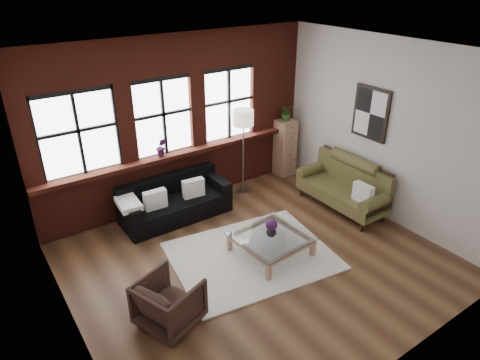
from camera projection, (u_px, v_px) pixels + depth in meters
floor at (256, 260)px, 6.81m from camera, size 5.50×5.50×0.00m
ceiling at (261, 54)px, 5.37m from camera, size 5.50×5.50×0.00m
wall_back at (177, 122)px, 7.92m from camera, size 5.50×0.00×5.50m
wall_front at (409, 257)px, 4.25m from camera, size 5.50×0.00×5.50m
wall_left at (58, 230)px, 4.69m from camera, size 0.00×5.00×5.00m
wall_right at (384, 131)px, 7.48m from camera, size 0.00×5.00×5.00m
brick_backwall at (179, 123)px, 7.88m from camera, size 5.50×0.12×3.20m
sill_ledge at (183, 152)px, 8.06m from camera, size 5.50×0.30×0.08m
window_left at (78, 135)px, 6.90m from camera, size 1.38×0.10×1.50m
window_mid at (163, 118)px, 7.67m from camera, size 1.38×0.10×1.50m
window_right at (228, 105)px, 8.38m from camera, size 1.38×0.10×1.50m
wall_poster at (371, 113)px, 7.58m from camera, size 0.05×0.74×0.94m
shag_rug at (252, 256)px, 6.88m from camera, size 2.74×2.29×0.03m
dark_sofa at (175, 200)px, 7.82m from camera, size 1.99×0.80×0.72m
pillow_a at (155, 200)px, 7.44m from camera, size 0.41×0.16×0.34m
pillow_b at (193, 188)px, 7.83m from camera, size 0.41×0.18×0.34m
vintage_settee at (342, 185)px, 8.05m from camera, size 0.81×1.83×0.98m
pillow_settee at (363, 193)px, 7.55m from camera, size 0.14×0.38×0.34m
armchair at (169, 302)px, 5.48m from camera, size 0.94×0.93×0.67m
coffee_table at (271, 245)px, 6.88m from camera, size 1.14×1.14×0.36m
vase at (271, 231)px, 6.76m from camera, size 0.19×0.19×0.17m
flowers at (272, 225)px, 6.71m from camera, size 0.19×0.19×0.19m
drawer_chest at (285, 147)px, 9.37m from camera, size 0.38×0.38×1.25m
potted_plant_top at (286, 112)px, 9.00m from camera, size 0.35×0.31×0.37m
floor_lamp at (243, 149)px, 8.43m from camera, size 0.40×0.40×1.90m
sill_plant at (161, 147)px, 7.72m from camera, size 0.24×0.22×0.36m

